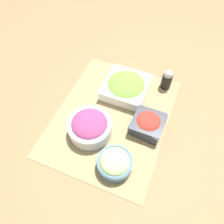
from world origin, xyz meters
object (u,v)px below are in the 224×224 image
at_px(tomato_bowl, 148,123).
at_px(pepper_shaker, 167,79).
at_px(onion_bowl, 90,126).
at_px(lettuce_bowl, 126,86).
at_px(cucumber_bowl, 115,162).

bearing_deg(tomato_bowl, pepper_shaker, -2.97).
relative_size(onion_bowl, tomato_bowl, 1.31).
xyz_separation_m(tomato_bowl, pepper_shaker, (0.25, -0.01, 0.01)).
xyz_separation_m(onion_bowl, lettuce_bowl, (0.25, -0.06, -0.01)).
xyz_separation_m(lettuce_bowl, tomato_bowl, (-0.15, -0.15, -0.00)).
bearing_deg(tomato_bowl, lettuce_bowl, 44.79).
distance_m(onion_bowl, lettuce_bowl, 0.26).
bearing_deg(lettuce_bowl, onion_bowl, 166.75).
distance_m(lettuce_bowl, tomato_bowl, 0.21).
height_order(lettuce_bowl, tomato_bowl, lettuce_bowl).
relative_size(cucumber_bowl, pepper_shaker, 1.32).
bearing_deg(pepper_shaker, tomato_bowl, 177.03).
height_order(onion_bowl, tomato_bowl, onion_bowl).
bearing_deg(lettuce_bowl, cucumber_bowl, -166.35).
bearing_deg(pepper_shaker, onion_bowl, 148.05).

